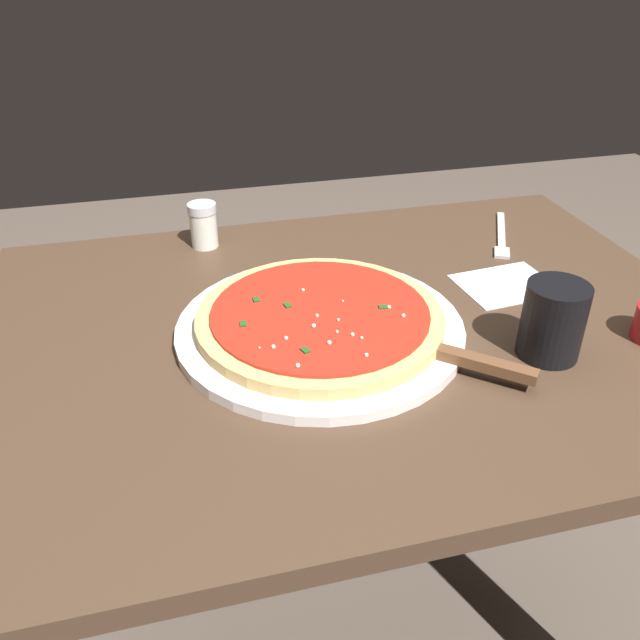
{
  "coord_description": "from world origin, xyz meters",
  "views": [
    {
      "loc": [
        0.23,
        0.72,
        1.19
      ],
      "look_at": [
        0.05,
        0.01,
        0.74
      ],
      "focal_mm": 36.95,
      "sensor_mm": 36.0,
      "label": 1
    }
  ],
  "objects_px": {
    "parmesan_shaker": "(203,225)",
    "napkin_folded_right": "(506,285)",
    "pizza_server": "(448,355)",
    "fork": "(501,237)",
    "serving_plate": "(320,328)",
    "cup_tall_drink": "(553,321)",
    "pizza": "(320,318)"
  },
  "relations": [
    {
      "from": "parmesan_shaker",
      "to": "napkin_folded_right",
      "type": "bearing_deg",
      "value": 149.36
    },
    {
      "from": "pizza_server",
      "to": "fork",
      "type": "distance_m",
      "value": 0.41
    },
    {
      "from": "serving_plate",
      "to": "cup_tall_drink",
      "type": "bearing_deg",
      "value": 156.15
    },
    {
      "from": "pizza",
      "to": "fork",
      "type": "height_order",
      "value": "pizza"
    },
    {
      "from": "pizza",
      "to": "parmesan_shaker",
      "type": "height_order",
      "value": "parmesan_shaker"
    },
    {
      "from": "pizza_server",
      "to": "napkin_folded_right",
      "type": "distance_m",
      "value": 0.24
    },
    {
      "from": "napkin_folded_right",
      "to": "parmesan_shaker",
      "type": "relative_size",
      "value": 1.86
    },
    {
      "from": "serving_plate",
      "to": "pizza_server",
      "type": "height_order",
      "value": "pizza_server"
    },
    {
      "from": "pizza_server",
      "to": "parmesan_shaker",
      "type": "bearing_deg",
      "value": -59.53
    },
    {
      "from": "pizza",
      "to": "pizza_server",
      "type": "height_order",
      "value": "pizza"
    },
    {
      "from": "pizza",
      "to": "cup_tall_drink",
      "type": "bearing_deg",
      "value": 156.16
    },
    {
      "from": "napkin_folded_right",
      "to": "cup_tall_drink",
      "type": "bearing_deg",
      "value": 78.02
    },
    {
      "from": "pizza_server",
      "to": "cup_tall_drink",
      "type": "distance_m",
      "value": 0.14
    },
    {
      "from": "cup_tall_drink",
      "to": "napkin_folded_right",
      "type": "height_order",
      "value": "cup_tall_drink"
    },
    {
      "from": "pizza",
      "to": "fork",
      "type": "bearing_deg",
      "value": -150.4
    },
    {
      "from": "pizza",
      "to": "pizza_server",
      "type": "bearing_deg",
      "value": 138.34
    },
    {
      "from": "cup_tall_drink",
      "to": "fork",
      "type": "distance_m",
      "value": 0.35
    },
    {
      "from": "pizza_server",
      "to": "parmesan_shaker",
      "type": "xyz_separation_m",
      "value": [
        0.25,
        -0.42,
        0.02
      ]
    },
    {
      "from": "serving_plate",
      "to": "pizza",
      "type": "height_order",
      "value": "pizza"
    },
    {
      "from": "serving_plate",
      "to": "napkin_folded_right",
      "type": "height_order",
      "value": "serving_plate"
    },
    {
      "from": "pizza",
      "to": "cup_tall_drink",
      "type": "relative_size",
      "value": 3.33
    },
    {
      "from": "fork",
      "to": "cup_tall_drink",
      "type": "bearing_deg",
      "value": 71.54
    },
    {
      "from": "pizza_server",
      "to": "parmesan_shaker",
      "type": "height_order",
      "value": "parmesan_shaker"
    },
    {
      "from": "cup_tall_drink",
      "to": "fork",
      "type": "relative_size",
      "value": 0.56
    },
    {
      "from": "pizza",
      "to": "napkin_folded_right",
      "type": "relative_size",
      "value": 2.35
    },
    {
      "from": "pizza",
      "to": "pizza_server",
      "type": "distance_m",
      "value": 0.17
    },
    {
      "from": "pizza",
      "to": "fork",
      "type": "relative_size",
      "value": 1.85
    },
    {
      "from": "pizza_server",
      "to": "napkin_folded_right",
      "type": "relative_size",
      "value": 1.41
    },
    {
      "from": "pizza_server",
      "to": "fork",
      "type": "bearing_deg",
      "value": -126.66
    },
    {
      "from": "cup_tall_drink",
      "to": "pizza",
      "type": "bearing_deg",
      "value": -23.84
    },
    {
      "from": "serving_plate",
      "to": "fork",
      "type": "xyz_separation_m",
      "value": [
        -0.37,
        -0.21,
        -0.0
      ]
    },
    {
      "from": "pizza_server",
      "to": "cup_tall_drink",
      "type": "bearing_deg",
      "value": 179.51
    }
  ]
}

